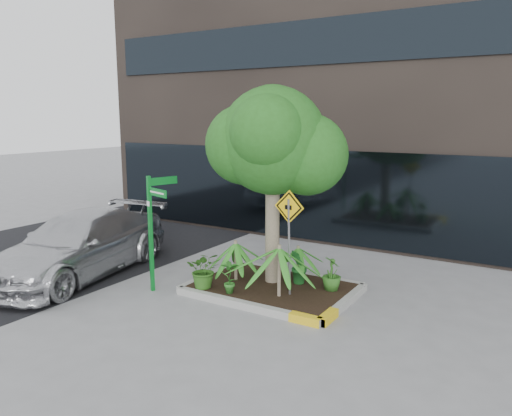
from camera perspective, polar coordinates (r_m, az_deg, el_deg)
The scene contains 14 objects.
ground at distance 10.45m, azimuth 0.10°, elevation -9.86°, with size 80.00×80.00×0.00m, color gray.
asphalt_road at distance 14.76m, azimuth -22.07°, elevation -4.52°, with size 7.00×80.00×0.01m, color black.
planter at distance 10.53m, azimuth 1.97°, elevation -9.12°, with size 3.35×2.36×0.15m.
tree at distance 10.26m, azimuth 1.98°, elevation 7.69°, with size 2.86×2.54×4.29m.
palm_front at distance 9.67m, azimuth 2.69°, elevation -4.60°, with size 1.17×1.17×1.30m.
palm_left at distance 10.69m, azimuth -2.34°, elevation -4.02°, with size 0.97×0.97×1.08m.
palm_back at distance 10.93m, azimuth 4.84°, elevation -4.57°, with size 0.79×0.79×0.87m.
parked_car at distance 12.20m, azimuth -19.50°, elevation -3.97°, with size 2.00×4.91×1.43m, color silver.
shrub_a at distance 10.34m, azimuth -5.91°, elevation -7.00°, with size 0.69×0.69×0.77m, color #2B5D1A.
shrub_b at distance 10.29m, azimuth 8.66°, elevation -7.40°, with size 0.39×0.39×0.69m, color #2A611D.
shrub_c at distance 10.00m, azimuth -2.98°, elevation -7.78°, with size 0.37×0.37×0.70m, color #296D21.
shrub_d at distance 10.54m, azimuth 4.94°, elevation -6.71°, with size 0.41×0.41×0.75m, color #1B5E21.
street_sign_post at distance 10.47m, azimuth -11.65°, elevation -1.45°, with size 0.69×0.85×2.44m.
cattle_sign at distance 9.61m, azimuth 3.81°, elevation -1.95°, with size 0.65×0.14×2.10m.
Camera 1 is at (5.10, -8.37, 3.64)m, focal length 35.00 mm.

